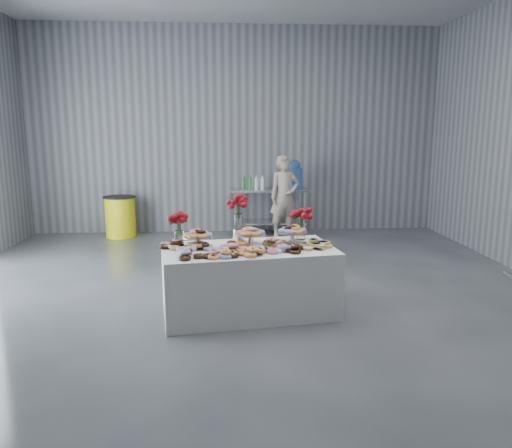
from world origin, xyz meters
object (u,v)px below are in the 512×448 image
(person, at_px, (284,197))
(trash_barrel, at_px, (120,217))
(prep_table, at_px, (269,203))
(water_jug, at_px, (295,176))
(display_table, at_px, (249,280))

(person, relative_size, trash_barrel, 2.02)
(prep_table, relative_size, water_jug, 2.71)
(display_table, distance_m, person, 3.95)
(trash_barrel, bearing_deg, person, -6.11)
(display_table, height_order, water_jug, water_jug)
(prep_table, xyz_separation_m, trash_barrel, (-2.86, -0.00, -0.23))
(water_jug, relative_size, person, 0.35)
(display_table, distance_m, water_jug, 4.38)
(display_table, xyz_separation_m, person, (0.91, 3.82, 0.41))
(water_jug, height_order, trash_barrel, water_jug)
(display_table, xyz_separation_m, water_jug, (1.15, 4.16, 0.77))
(water_jug, bearing_deg, person, -126.46)
(water_jug, height_order, person, person)
(person, xyz_separation_m, trash_barrel, (-3.12, 0.33, -0.39))
(water_jug, xyz_separation_m, person, (-0.25, -0.33, -0.37))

